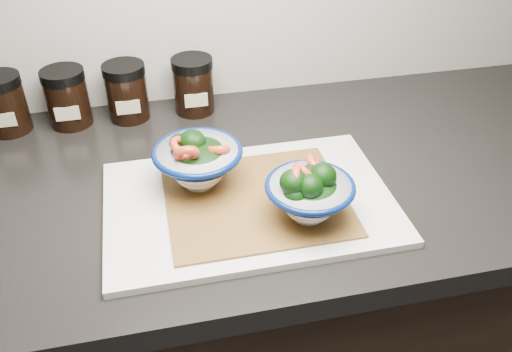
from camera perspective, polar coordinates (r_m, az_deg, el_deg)
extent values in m
cube|color=black|center=(0.93, -11.62, -2.03)|extent=(3.50, 0.60, 0.04)
cube|color=silver|center=(0.86, -0.71, -2.80)|extent=(0.45, 0.30, 0.01)
cube|color=olive|center=(0.85, 0.00, -2.51)|extent=(0.28, 0.24, 0.00)
cylinder|color=white|center=(0.88, -5.97, -0.47)|extent=(0.05, 0.05, 0.01)
ellipsoid|color=white|center=(0.88, -6.03, 0.36)|extent=(0.08, 0.08, 0.04)
torus|color=#051850|center=(0.85, -6.20, 2.52)|extent=(0.14, 0.14, 0.01)
torus|color=#051850|center=(0.86, -6.14, 1.71)|extent=(0.12, 0.12, 0.00)
ellipsoid|color=black|center=(0.86, -6.15, 1.94)|extent=(0.11, 0.11, 0.05)
ellipsoid|color=black|center=(0.87, -8.03, 3.31)|extent=(0.03, 0.03, 0.04)
cylinder|color=#477233|center=(0.88, -7.96, 2.65)|extent=(0.02, 0.01, 0.02)
ellipsoid|color=black|center=(0.86, -6.74, 3.71)|extent=(0.04, 0.04, 0.03)
cylinder|color=#477233|center=(0.87, -6.67, 2.90)|extent=(0.01, 0.01, 0.03)
ellipsoid|color=black|center=(0.84, -6.83, 2.19)|extent=(0.04, 0.04, 0.03)
cylinder|color=#477233|center=(0.85, -6.77, 1.45)|extent=(0.01, 0.02, 0.02)
ellipsoid|color=black|center=(0.86, -6.39, 3.55)|extent=(0.03, 0.03, 0.03)
cylinder|color=#477233|center=(0.86, -6.34, 2.87)|extent=(0.01, 0.01, 0.02)
torus|color=#DE5429|center=(0.82, -7.35, 2.35)|extent=(0.06, 0.04, 0.06)
torus|color=#DE5429|center=(0.85, -4.04, 2.78)|extent=(0.06, 0.06, 0.04)
torus|color=#DE5429|center=(0.85, -7.92, 3.13)|extent=(0.05, 0.05, 0.03)
cylinder|color=#CCBC8E|center=(0.86, -7.59, 3.29)|extent=(0.02, 0.02, 0.01)
cylinder|color=white|center=(0.82, 5.51, -3.95)|extent=(0.05, 0.05, 0.01)
ellipsoid|color=white|center=(0.81, 5.57, -3.16)|extent=(0.07, 0.07, 0.03)
torus|color=#051850|center=(0.79, 5.72, -1.09)|extent=(0.13, 0.13, 0.01)
torus|color=#051850|center=(0.79, 5.66, -1.87)|extent=(0.11, 0.11, 0.00)
ellipsoid|color=black|center=(0.79, 5.68, -1.65)|extent=(0.10, 0.10, 0.04)
ellipsoid|color=black|center=(0.79, 7.02, -0.07)|extent=(0.04, 0.04, 0.04)
cylinder|color=#477233|center=(0.79, 6.94, -0.91)|extent=(0.01, 0.01, 0.03)
ellipsoid|color=black|center=(0.77, 4.17, -2.01)|extent=(0.04, 0.04, 0.03)
cylinder|color=#477233|center=(0.77, 4.13, -2.73)|extent=(0.02, 0.01, 0.02)
ellipsoid|color=black|center=(0.76, 5.72, -1.15)|extent=(0.04, 0.04, 0.04)
cylinder|color=#477233|center=(0.77, 5.67, -1.92)|extent=(0.01, 0.01, 0.03)
ellipsoid|color=black|center=(0.80, 6.00, -0.04)|extent=(0.04, 0.04, 0.04)
cylinder|color=#477233|center=(0.80, 5.94, -0.87)|extent=(0.01, 0.02, 0.03)
ellipsoid|color=black|center=(0.76, 3.98, -0.65)|extent=(0.04, 0.04, 0.04)
cylinder|color=#477233|center=(0.77, 3.94, -1.50)|extent=(0.01, 0.01, 0.03)
torus|color=#DE5429|center=(0.77, 4.53, -0.12)|extent=(0.04, 0.06, 0.05)
torus|color=#DE5429|center=(0.81, 6.21, 1.20)|extent=(0.04, 0.05, 0.04)
torus|color=#DE5429|center=(0.79, 5.00, 0.48)|extent=(0.04, 0.04, 0.04)
cylinder|color=#CCBC8E|center=(0.77, 4.37, -1.06)|extent=(0.02, 0.02, 0.01)
cylinder|color=#CCBC8E|center=(0.78, 5.17, -0.73)|extent=(0.02, 0.02, 0.01)
cylinder|color=black|center=(1.13, -24.87, 6.52)|extent=(0.08, 0.08, 0.09)
cube|color=#C6B793|center=(1.10, -25.09, 5.33)|extent=(0.04, 0.00, 0.03)
cylinder|color=black|center=(1.11, -19.18, 7.40)|extent=(0.08, 0.08, 0.09)
cylinder|color=black|center=(1.09, -19.76, 10.00)|extent=(0.08, 0.08, 0.02)
cube|color=#C6B793|center=(1.08, -19.24, 6.22)|extent=(0.04, 0.00, 0.03)
cylinder|color=black|center=(1.10, -13.40, 8.21)|extent=(0.08, 0.08, 0.09)
cylinder|color=black|center=(1.08, -13.81, 10.86)|extent=(0.08, 0.08, 0.02)
cube|color=#C6B793|center=(1.07, -13.30, 7.05)|extent=(0.04, 0.00, 0.03)
cylinder|color=black|center=(1.11, -6.58, 9.06)|extent=(0.08, 0.08, 0.09)
cylinder|color=black|center=(1.08, -6.79, 11.73)|extent=(0.08, 0.08, 0.02)
cube|color=#C6B793|center=(1.07, -6.30, 7.92)|extent=(0.04, 0.00, 0.03)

